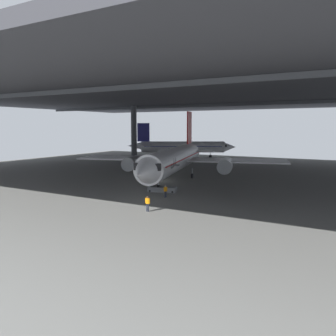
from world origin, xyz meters
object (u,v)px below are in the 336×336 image
at_px(airplane_main, 175,159).
at_px(crew_worker_near_nose, 148,203).
at_px(airplane_distant, 181,147).
at_px(crew_worker_by_stairs, 165,191).
at_px(boarding_stairs, 163,187).

xyz_separation_m(airplane_main, crew_worker_near_nose, (7.92, -21.08, -2.61)).
bearing_deg(airplane_distant, airplane_main, -64.13).
distance_m(crew_worker_near_nose, crew_worker_by_stairs, 7.62).
height_order(boarding_stairs, crew_worker_by_stairs, boarding_stairs).
bearing_deg(airplane_main, boarding_stairs, -70.87).
bearing_deg(airplane_distant, crew_worker_by_stairs, -64.76).
bearing_deg(airplane_distant, crew_worker_near_nose, -65.95).
relative_size(airplane_main, boarding_stairs, 8.11).
bearing_deg(crew_worker_by_stairs, airplane_main, 113.45).
height_order(airplane_main, crew_worker_by_stairs, airplane_main).
bearing_deg(airplane_main, crew_worker_by_stairs, -66.55).
bearing_deg(crew_worker_by_stairs, crew_worker_near_nose, -75.00).
bearing_deg(crew_worker_by_stairs, boarding_stairs, 125.28).
bearing_deg(boarding_stairs, airplane_main, 109.13).
height_order(boarding_stairs, airplane_distant, airplane_distant).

